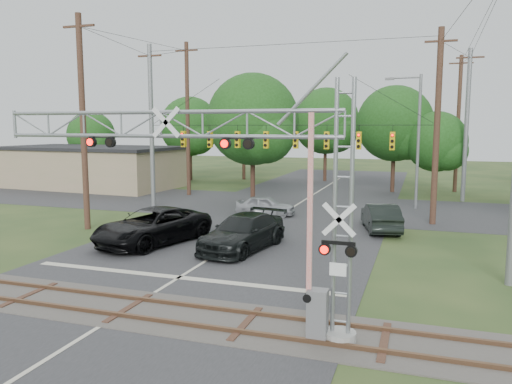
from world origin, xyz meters
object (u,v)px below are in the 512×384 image
(car_dark, at_px, (243,232))
(streetlight, at_px, (416,135))
(traffic_signal_span, at_px, (294,131))
(crossing_gantry, at_px, (227,177))
(sedan_silver, at_px, (265,206))
(pickup_black, at_px, (152,226))
(commercial_building, at_px, (90,167))

(car_dark, xyz_separation_m, streetlight, (7.45, 15.11, 4.44))
(traffic_signal_span, xyz_separation_m, streetlight, (7.40, 5.66, -0.30))
(traffic_signal_span, bearing_deg, crossing_gantry, -81.59)
(traffic_signal_span, relative_size, sedan_silver, 4.97)
(crossing_gantry, relative_size, sedan_silver, 2.89)
(streetlight, bearing_deg, pickup_black, -128.24)
(pickup_black, relative_size, car_dark, 1.12)
(traffic_signal_span, distance_m, sedan_silver, 5.23)
(crossing_gantry, distance_m, streetlight, 24.49)
(car_dark, distance_m, commercial_building, 29.05)
(traffic_signal_span, relative_size, streetlight, 2.05)
(car_dark, relative_size, sedan_silver, 1.48)
(pickup_black, bearing_deg, car_dark, 19.47)
(pickup_black, bearing_deg, traffic_signal_span, 79.71)
(pickup_black, height_order, sedan_silver, pickup_black)
(car_dark, bearing_deg, streetlight, 73.60)
(sedan_silver, bearing_deg, car_dark, -174.88)
(traffic_signal_span, height_order, pickup_black, traffic_signal_span)
(commercial_building, relative_size, streetlight, 1.84)
(pickup_black, relative_size, streetlight, 0.68)
(pickup_black, relative_size, sedan_silver, 1.65)
(traffic_signal_span, bearing_deg, streetlight, 37.44)
(traffic_signal_span, relative_size, commercial_building, 1.12)
(traffic_signal_span, xyz_separation_m, commercial_building, (-22.44, 9.03, -3.60))
(commercial_building, bearing_deg, crossing_gantry, -44.23)
(traffic_signal_span, height_order, sedan_silver, traffic_signal_span)
(crossing_gantry, distance_m, sedan_silver, 18.90)
(car_dark, bearing_deg, crossing_gantry, -62.90)
(streetlight, bearing_deg, traffic_signal_span, -142.56)
(pickup_black, bearing_deg, streetlight, 67.47)
(sedan_silver, distance_m, commercial_building, 22.75)
(crossing_gantry, bearing_deg, car_dark, 107.26)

